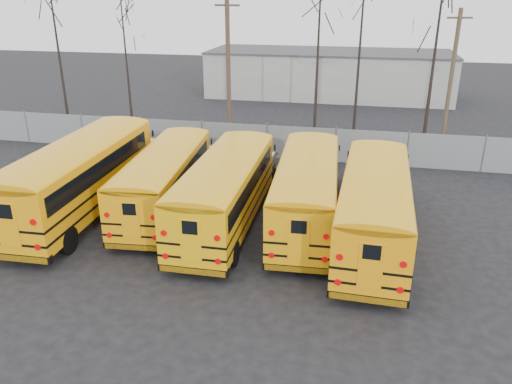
% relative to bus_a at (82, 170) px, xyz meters
% --- Properties ---
extents(ground, '(120.00, 120.00, 0.00)m').
position_rel_bus_a_xyz_m(ground, '(6.49, -2.67, -1.95)').
color(ground, black).
rests_on(ground, ground).
extents(fence, '(40.00, 0.04, 2.00)m').
position_rel_bus_a_xyz_m(fence, '(6.49, 9.33, -0.95)').
color(fence, gray).
rests_on(fence, ground).
extents(distant_building, '(22.00, 8.00, 4.00)m').
position_rel_bus_a_xyz_m(distant_building, '(8.49, 29.33, 0.05)').
color(distant_building, '#ABABA6').
rests_on(distant_building, ground).
extents(bus_a, '(3.13, 11.96, 3.32)m').
position_rel_bus_a_xyz_m(bus_a, '(0.00, 0.00, 0.00)').
color(bus_a, black).
rests_on(bus_a, ground).
extents(bus_b, '(3.24, 10.30, 2.84)m').
position_rel_bus_a_xyz_m(bus_b, '(3.49, 0.97, -0.28)').
color(bus_b, black).
rests_on(bus_b, ground).
extents(bus_c, '(2.60, 10.77, 3.00)m').
position_rel_bus_a_xyz_m(bus_c, '(6.55, 0.05, -0.19)').
color(bus_c, black).
rests_on(bus_c, ground).
extents(bus_d, '(3.00, 10.64, 2.95)m').
position_rel_bus_a_xyz_m(bus_d, '(9.83, 0.83, -0.22)').
color(bus_d, black).
rests_on(bus_d, ground).
extents(bus_e, '(2.80, 10.91, 3.03)m').
position_rel_bus_a_xyz_m(bus_e, '(12.57, -0.37, -0.17)').
color(bus_e, black).
rests_on(bus_e, ground).
extents(utility_pole_left, '(1.61, 0.30, 9.05)m').
position_rel_bus_a_xyz_m(utility_pole_left, '(3.30, 12.64, 2.70)').
color(utility_pole_left, '#4A372A').
rests_on(utility_pole_left, ground).
extents(utility_pole_right, '(1.48, 0.42, 8.36)m').
position_rel_bus_a_xyz_m(utility_pole_right, '(16.98, 13.90, 2.35)').
color(utility_pole_right, brown).
rests_on(utility_pole_right, ground).
extents(tree_0, '(0.26, 0.26, 10.51)m').
position_rel_bus_a_xyz_m(tree_0, '(-8.55, 12.61, 3.31)').
color(tree_0, black).
rests_on(tree_0, ground).
extents(tree_1, '(0.26, 0.26, 9.35)m').
position_rel_bus_a_xyz_m(tree_1, '(-4.02, 13.36, 2.73)').
color(tree_1, black).
rests_on(tree_1, ground).
extents(tree_2, '(0.26, 0.26, 11.17)m').
position_rel_bus_a_xyz_m(tree_2, '(8.87, 13.43, 3.64)').
color(tree_2, black).
rests_on(tree_2, ground).
extents(tree_3, '(0.26, 0.26, 12.50)m').
position_rel_bus_a_xyz_m(tree_3, '(11.39, 14.61, 4.30)').
color(tree_3, black).
rests_on(tree_3, ground).
extents(tree_4, '(0.26, 0.26, 10.57)m').
position_rel_bus_a_xyz_m(tree_4, '(15.66, 12.42, 3.34)').
color(tree_4, black).
rests_on(tree_4, ground).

